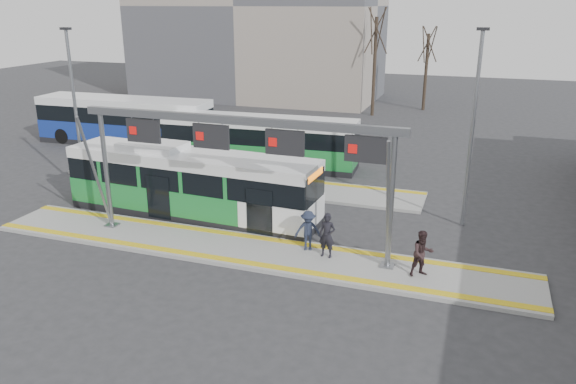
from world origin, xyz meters
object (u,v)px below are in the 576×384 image
Objects in this scene: passenger_c at (308,231)px; passenger_b at (422,254)px; passenger_a at (327,235)px; gantry at (238,144)px; hero_bus at (191,184)px.

passenger_b is at bearing -25.91° from passenger_c.
passenger_a is 3.61m from passenger_b.
gantry is at bearing 173.98° from passenger_c.
passenger_a is (3.51, 0.11, -3.28)m from gantry.
passenger_a is at bearing 1.85° from gantry.
passenger_c is (2.65, 0.47, -3.34)m from gantry.
gantry reaches higher than passenger_b.
gantry is 4.81m from passenger_a.
hero_bus is 7.08× the size of passenger_b.
passenger_a is (7.14, -2.58, -0.48)m from hero_bus.
passenger_c is at bearing 136.97° from passenger_b.
passenger_b is (7.10, -0.29, -3.30)m from gantry.
hero_bus reaches higher than passenger_a.
gantry is 7.84m from passenger_b.
passenger_b is at bearing -1.75° from passenger_a.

